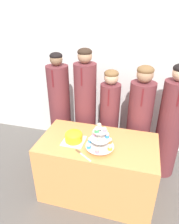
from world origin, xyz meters
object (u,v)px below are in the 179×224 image
object	(u,v)px
student_0	(60,111)
round_cake	(74,136)
student_3	(139,124)
cupcake_stand	(100,139)
student_1	(85,112)
student_4	(170,127)
student_2	(109,122)
cake_knife	(81,153)

from	to	relation	value
student_0	round_cake	bearing A→B (deg)	-56.22
round_cake	student_0	world-z (taller)	student_0
student_3	cupcake_stand	bearing A→B (deg)	-117.12
student_1	cupcake_stand	bearing A→B (deg)	-63.16
student_4	round_cake	bearing A→B (deg)	-148.15
round_cake	student_2	distance (m)	0.73
student_0	student_1	distance (m)	0.38
student_1	student_2	size ratio (longest dim) A/B	1.17
cake_knife	student_1	distance (m)	0.86
cake_knife	cupcake_stand	world-z (taller)	cupcake_stand
student_2	round_cake	bearing A→B (deg)	-112.91
student_3	student_4	bearing A→B (deg)	0.00
cupcake_stand	cake_knife	bearing A→B (deg)	-145.01
student_0	student_4	size ratio (longest dim) A/B	1.03
round_cake	cupcake_stand	world-z (taller)	cupcake_stand
cupcake_stand	student_2	xyz separation A→B (m)	(-0.03, 0.72, -0.20)
student_0	student_1	xyz separation A→B (m)	(0.38, 0.00, 0.04)
student_3	student_0	bearing A→B (deg)	180.00
student_4	student_1	bearing A→B (deg)	180.00
cupcake_stand	student_1	distance (m)	0.81
cupcake_stand	student_0	world-z (taller)	student_0
cupcake_stand	student_3	bearing A→B (deg)	62.88
round_cake	student_4	xyz separation A→B (m)	(1.06, 0.66, -0.09)
cupcake_stand	student_1	size ratio (longest dim) A/B	0.18
cake_knife	cupcake_stand	bearing A→B (deg)	69.03
round_cake	student_1	bearing A→B (deg)	95.15
round_cake	student_3	distance (m)	0.95
round_cake	cupcake_stand	bearing A→B (deg)	-11.54
cake_knife	student_3	size ratio (longest dim) A/B	0.14
round_cake	student_3	bearing A→B (deg)	44.31
round_cake	student_1	distance (m)	0.66
student_3	student_4	world-z (taller)	student_4
cupcake_stand	student_0	distance (m)	1.04
cupcake_stand	student_3	world-z (taller)	student_3
cake_knife	cupcake_stand	distance (m)	0.24
student_1	student_4	distance (m)	1.12
round_cake	student_4	world-z (taller)	student_4
cake_knife	student_4	world-z (taller)	student_4
round_cake	cake_knife	bearing A→B (deg)	-53.29
student_2	student_3	world-z (taller)	student_3
cupcake_stand	student_3	distance (m)	0.83
cupcake_stand	student_3	xyz separation A→B (m)	(0.37, 0.72, -0.17)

